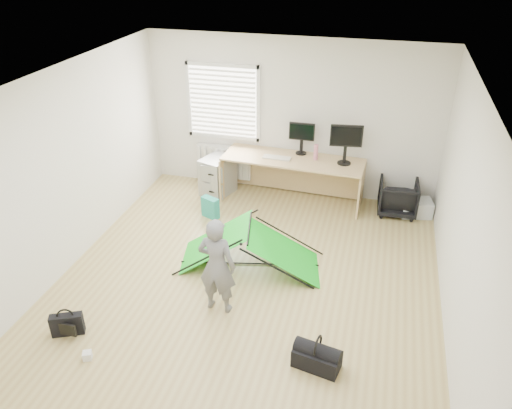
% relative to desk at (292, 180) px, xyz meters
% --- Properties ---
extents(ground, '(5.50, 5.50, 0.00)m').
position_rel_desk_xyz_m(ground, '(-0.13, -2.33, -0.40)').
color(ground, tan).
rests_on(ground, ground).
extents(back_wall, '(5.00, 0.02, 2.70)m').
position_rel_desk_xyz_m(back_wall, '(-0.13, 0.42, 0.95)').
color(back_wall, silver).
rests_on(back_wall, ground).
extents(window, '(1.20, 0.06, 1.20)m').
position_rel_desk_xyz_m(window, '(-1.33, 0.38, 1.15)').
color(window, silver).
rests_on(window, back_wall).
extents(radiator, '(1.00, 0.12, 0.60)m').
position_rel_desk_xyz_m(radiator, '(-1.33, 0.34, 0.05)').
color(radiator, silver).
rests_on(radiator, back_wall).
extents(desk, '(2.39, 0.86, 0.80)m').
position_rel_desk_xyz_m(desk, '(0.00, 0.00, 0.00)').
color(desk, tan).
rests_on(desk, ground).
extents(filing_cabinet, '(0.60, 0.69, 0.68)m').
position_rel_desk_xyz_m(filing_cabinet, '(-1.33, -0.03, -0.06)').
color(filing_cabinet, '#989A9D').
rests_on(filing_cabinet, ground).
extents(monitor_left, '(0.43, 0.10, 0.41)m').
position_rel_desk_xyz_m(monitor_left, '(0.09, 0.24, 0.61)').
color(monitor_left, black).
rests_on(monitor_left, desk).
extents(monitor_right, '(0.52, 0.18, 0.49)m').
position_rel_desk_xyz_m(monitor_right, '(0.84, 0.02, 0.65)').
color(monitor_right, black).
rests_on(monitor_right, desk).
extents(keyboard, '(0.47, 0.17, 0.02)m').
position_rel_desk_xyz_m(keyboard, '(-0.27, -0.05, 0.41)').
color(keyboard, beige).
rests_on(keyboard, desk).
extents(thermos, '(0.08, 0.08, 0.26)m').
position_rel_desk_xyz_m(thermos, '(0.37, 0.07, 0.53)').
color(thermos, '#C76F87').
rests_on(thermos, desk).
extents(office_chair, '(0.64, 0.66, 0.58)m').
position_rel_desk_xyz_m(office_chair, '(1.77, 0.06, -0.11)').
color(office_chair, black).
rests_on(office_chair, ground).
extents(person, '(0.48, 0.33, 1.29)m').
position_rel_desk_xyz_m(person, '(-0.33, -2.97, 0.24)').
color(person, slate).
rests_on(person, ground).
extents(kite, '(2.09, 1.25, 0.61)m').
position_rel_desk_xyz_m(kite, '(-0.21, -1.99, -0.10)').
color(kite, '#12BE1D').
rests_on(kite, ground).
extents(storage_crate, '(0.54, 0.43, 0.27)m').
position_rel_desk_xyz_m(storage_crate, '(2.08, 0.06, -0.27)').
color(storage_crate, silver).
rests_on(storage_crate, ground).
extents(tote_bag, '(0.32, 0.24, 0.35)m').
position_rel_desk_xyz_m(tote_bag, '(-1.18, -0.87, -0.23)').
color(tote_bag, teal).
rests_on(tote_bag, ground).
extents(laptop_bag, '(0.38, 0.26, 0.28)m').
position_rel_desk_xyz_m(laptop_bag, '(-1.89, -3.86, -0.26)').
color(laptop_bag, black).
rests_on(laptop_bag, ground).
extents(white_box, '(0.13, 0.13, 0.09)m').
position_rel_desk_xyz_m(white_box, '(-1.47, -4.15, -0.35)').
color(white_box, silver).
rests_on(white_box, ground).
extents(duffel_bag, '(0.55, 0.35, 0.22)m').
position_rel_desk_xyz_m(duffel_bag, '(1.00, -3.61, -0.29)').
color(duffel_bag, black).
rests_on(duffel_bag, ground).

